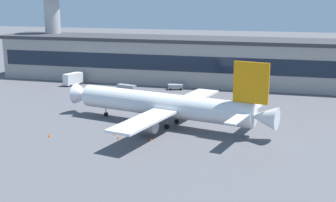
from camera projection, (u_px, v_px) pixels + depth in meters
ground_plane at (212, 132)px, 102.85m from camera, size 600.00×600.00×0.00m
terminal_building at (241, 62)px, 154.77m from camera, size 176.81×19.86×15.85m
airliner at (167, 105)px, 106.63m from camera, size 53.27×45.62×16.66m
control_tower at (52, 16)px, 173.74m from camera, size 11.18×11.18×36.51m
pushback_tractor at (176, 86)px, 148.38m from camera, size 5.33×3.81×1.75m
belt_loader at (127, 87)px, 146.66m from camera, size 6.70×3.61×1.95m
catering_truck at (73, 79)px, 155.51m from camera, size 4.77×7.65×4.15m
baggage_tug at (254, 91)px, 141.50m from camera, size 3.89×2.61×1.85m
traffic_cone_0 at (151, 140)px, 96.12m from camera, size 0.47×0.47×0.59m
traffic_cone_1 at (49, 135)px, 99.01m from camera, size 0.58×0.58×0.73m
traffic_cone_2 at (118, 138)px, 97.40m from camera, size 0.55×0.55×0.68m
traffic_cone_3 at (114, 134)px, 100.40m from camera, size 0.52×0.52×0.65m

